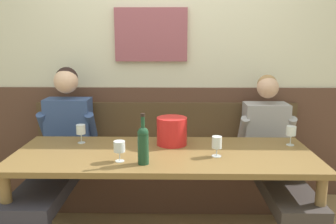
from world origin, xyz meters
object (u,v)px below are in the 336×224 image
Objects in this scene: wall_bench at (166,175)px; person_center_right_seat at (58,150)px; person_center_left_seat at (274,155)px; dining_table at (164,162)px; ice_bucket at (172,131)px; wine_glass_mid_right at (291,131)px; wine_glass_mid_left at (217,144)px; wine_glass_center_front at (119,148)px; wine_bottle_amber_mid at (143,144)px; wine_glass_by_bottle at (81,130)px.

person_center_right_seat reaches higher than wall_bench.
wall_bench is 2.01× the size of person_center_left_seat.
ice_bucket reaches higher than dining_table.
dining_table is at bearing -19.54° from person_center_right_seat.
person_center_left_seat reaches higher than wine_glass_mid_right.
person_center_left_seat is at bearing 18.83° from dining_table.
wine_glass_mid_left is (0.38, -0.08, 0.17)m from dining_table.
wine_glass_mid_left is (0.67, 0.11, -0.00)m from wine_glass_center_front.
wine_glass_center_front is 0.94× the size of wine_glass_mid_right.
wine_glass_by_bottle is at bearing 139.30° from wine_bottle_amber_mid.
ice_bucket is 0.72m from wine_glass_by_bottle.
person_center_left_seat is 8.15× the size of wine_glass_mid_right.
person_center_right_seat is at bearing 172.97° from ice_bucket.
person_center_right_seat is 1.33m from wine_glass_mid_left.
person_center_left_seat is at bearing 3.08° from wine_glass_by_bottle.
person_center_right_seat is 8.51× the size of wine_glass_mid_right.
wine_glass_by_bottle is at bearing 177.96° from ice_bucket.
person_center_right_seat is 0.80m from wine_glass_center_front.
person_center_left_seat reaches higher than wine_glass_center_front.
ice_bucket is at bearing 48.03° from wine_glass_center_front.
wine_bottle_amber_mid is 2.26× the size of wine_glass_mid_right.
person_center_right_seat is 0.97m from ice_bucket.
wall_bench is 1.02m from person_center_left_seat.
wine_glass_center_front is (-1.19, -0.50, 0.22)m from person_center_left_seat.
wine_glass_mid_left is (1.26, -0.39, 0.19)m from person_center_right_seat.
wine_glass_center_front is at bearing -131.97° from ice_bucket.
dining_table is 14.39× the size of wine_glass_mid_right.
person_center_right_seat is 5.47× the size of ice_bucket.
wall_bench is at bearing 154.59° from wine_glass_mid_right.
wine_glass_mid_left is 0.95× the size of wine_glass_mid_right.
person_center_left_seat is 8.30× the size of wine_glass_by_bottle.
ice_bucket reaches higher than wall_bench.
wine_glass_mid_right is 1.02× the size of wine_glass_by_bottle.
wall_bench is at bearing 33.36° from wine_glass_by_bottle.
wine_glass_mid_left reaches higher than dining_table.
dining_table is 15.38× the size of wine_glass_center_front.
wine_glass_mid_right is at bearing 11.09° from dining_table.
wine_glass_center_front is at bearing -40.51° from person_center_right_seat.
wine_glass_center_front is 0.56m from wine_glass_by_bottle.
wine_glass_by_bottle is (-0.72, 0.03, -0.00)m from ice_bucket.
wine_bottle_amber_mid is 1.19m from wine_glass_mid_right.
wall_bench is 17.50× the size of wine_glass_center_front.
dining_table is at bearing 168.17° from wine_glass_mid_left.
wall_bench reaches higher than dining_table.
wall_bench is 17.13× the size of wine_glass_mid_left.
wine_glass_center_front is (-0.35, -0.39, -0.01)m from ice_bucket.
wine_glass_mid_left is (0.50, 0.16, -0.05)m from wine_bottle_amber_mid.
ice_bucket is at bearing -2.04° from wine_glass_by_bottle.
person_center_right_seat is 8.91× the size of wine_glass_mid_left.
wine_glass_by_bottle is (-1.65, 0.03, -0.01)m from wine_glass_mid_right.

